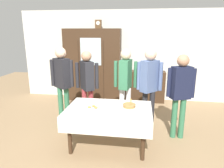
{
  "coord_description": "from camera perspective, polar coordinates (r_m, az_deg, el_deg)",
  "views": [
    {
      "loc": [
        0.55,
        -3.56,
        2.09
      ],
      "look_at": [
        0.0,
        0.2,
        1.09
      ],
      "focal_mm": 32.34,
      "sensor_mm": 36.0,
      "label": 1
    }
  ],
  "objects": [
    {
      "name": "tea_cup_mid_left",
      "position": [
        3.47,
        -10.7,
        -7.93
      ],
      "size": [
        0.13,
        0.13,
        0.06
      ],
      "color": "white",
      "rests_on": "dining_table"
    },
    {
      "name": "tea_cup_mid_right",
      "position": [
        3.43,
        -6.08,
        -8.06
      ],
      "size": [
        0.13,
        0.13,
        0.06
      ],
      "color": "silver",
      "rests_on": "dining_table"
    },
    {
      "name": "spoon_far_left",
      "position": [
        3.93,
        1.68,
        -5.27
      ],
      "size": [
        0.12,
        0.02,
        0.01
      ],
      "color": "silver",
      "rests_on": "dining_table"
    },
    {
      "name": "wall_cabinet",
      "position": [
        6.17,
        -5.41,
        5.29
      ],
      "size": [
        1.68,
        0.46,
        2.16
      ],
      "color": "#3D2819",
      "rests_on": "ground"
    },
    {
      "name": "dining_table",
      "position": [
        3.67,
        -0.99,
        -8.59
      ],
      "size": [
        1.53,
        1.02,
        0.74
      ],
      "color": "#3D2819",
      "rests_on": "ground"
    },
    {
      "name": "pastry_plate",
      "position": [
        3.66,
        -5.46,
        -6.75
      ],
      "size": [
        0.28,
        0.28,
        0.05
      ],
      "color": "white",
      "rests_on": "dining_table"
    },
    {
      "name": "person_beside_shelf",
      "position": [
        4.48,
        -7.06,
        0.92
      ],
      "size": [
        0.52,
        0.41,
        1.68
      ],
      "color": "#933338",
      "rests_on": "ground"
    },
    {
      "name": "spoon_back_edge",
      "position": [
        3.71,
        9.28,
        -6.71
      ],
      "size": [
        0.12,
        0.02,
        0.01
      ],
      "color": "silver",
      "rests_on": "dining_table"
    },
    {
      "name": "person_behind_table_left",
      "position": [
        4.58,
        -13.89,
        1.59
      ],
      "size": [
        0.52,
        0.37,
        1.75
      ],
      "color": "#33704C",
      "rests_on": "ground"
    },
    {
      "name": "person_by_cabinet",
      "position": [
        4.06,
        18.82,
        -1.28
      ],
      "size": [
        0.52,
        0.31,
        1.67
      ],
      "color": "#33704C",
      "rests_on": "ground"
    },
    {
      "name": "tea_cup_near_left",
      "position": [
        3.43,
        2.23,
        -7.91
      ],
      "size": [
        0.13,
        0.13,
        0.06
      ],
      "color": "white",
      "rests_on": "dining_table"
    },
    {
      "name": "person_near_right_end",
      "position": [
        4.46,
        3.8,
        1.3
      ],
      "size": [
        0.52,
        0.39,
        1.72
      ],
      "color": "silver",
      "rests_on": "ground"
    },
    {
      "name": "bread_basket",
      "position": [
        3.72,
        4.91,
        -6.02
      ],
      "size": [
        0.24,
        0.24,
        0.16
      ],
      "color": "#9E7542",
      "rests_on": "dining_table"
    },
    {
      "name": "person_behind_table_right",
      "position": [
        4.23,
        10.53,
        0.68
      ],
      "size": [
        0.52,
        0.4,
        1.75
      ],
      "color": "#232328",
      "rests_on": "ground"
    },
    {
      "name": "spoon_far_right",
      "position": [
        3.48,
        -1.23,
        -8.04
      ],
      "size": [
        0.12,
        0.02,
        0.01
      ],
      "color": "silver",
      "rests_on": "dining_table"
    },
    {
      "name": "tea_cup_near_right",
      "position": [
        3.75,
        -1.55,
        -5.92
      ],
      "size": [
        0.13,
        0.13,
        0.06
      ],
      "color": "white",
      "rests_on": "dining_table"
    },
    {
      "name": "tea_cup_center",
      "position": [
        3.87,
        -7.96,
        -5.36
      ],
      "size": [
        0.13,
        0.13,
        0.06
      ],
      "color": "white",
      "rests_on": "dining_table"
    },
    {
      "name": "mantel_clock",
      "position": [
        6.05,
        -3.87,
        16.54
      ],
      "size": [
        0.18,
        0.11,
        0.24
      ],
      "color": "brown",
      "rests_on": "wall_cabinet"
    },
    {
      "name": "tea_cup_front_edge",
      "position": [
        3.32,
        5.72,
        -8.8
      ],
      "size": [
        0.13,
        0.13,
        0.06
      ],
      "color": "white",
      "rests_on": "dining_table"
    },
    {
      "name": "ground_plane",
      "position": [
        4.16,
        -0.41,
        -15.36
      ],
      "size": [
        12.0,
        12.0,
        0.0
      ],
      "primitive_type": "plane",
      "color": "#997A56",
      "rests_on": "ground"
    },
    {
      "name": "back_wall",
      "position": [
        6.27,
        3.26,
        7.99
      ],
      "size": [
        6.4,
        0.1,
        2.7
      ],
      "primitive_type": "cube",
      "color": "silver",
      "rests_on": "ground"
    },
    {
      "name": "book_stack",
      "position": [
        6.06,
        9.42,
        4.1
      ],
      "size": [
        0.17,
        0.2,
        0.11
      ],
      "color": "#664C7A",
      "rests_on": "bookshelf_low"
    },
    {
      "name": "bookshelf_low",
      "position": [
        6.18,
        9.21,
        -0.64
      ],
      "size": [
        1.18,
        0.35,
        0.93
      ],
      "color": "#3D2819",
      "rests_on": "ground"
    }
  ]
}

